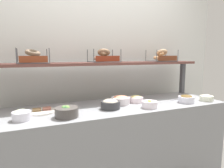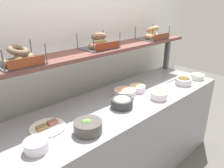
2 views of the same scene
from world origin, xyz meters
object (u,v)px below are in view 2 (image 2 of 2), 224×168
bowl_chocolate_spread (184,81)px  bowl_veggie_mix (88,126)px  bowl_potato_salad (198,76)px  bowl_scallion_spread (36,144)px  bagel_basket_everything (99,43)px  bowl_lox_spread (125,92)px  bagel_basket_plain (152,35)px  bowl_tuna_salad (122,102)px  serving_spoon_near_plate (173,80)px  bagel_basket_poppy (19,58)px  serving_plate_white (48,127)px  bowl_fruit_salad (159,95)px  bowl_egg_salad (137,88)px

bowl_chocolate_spread → bowl_veggie_mix: bowl_veggie_mix is taller
bowl_chocolate_spread → bowl_potato_salad: 0.27m
bowl_chocolate_spread → bowl_scallion_spread: bowl_scallion_spread is taller
bowl_potato_salad → bagel_basket_everything: 1.23m
bowl_lox_spread → bagel_basket_plain: 0.82m
bowl_tuna_salad → serving_spoon_near_plate: size_ratio=1.01×
bowl_potato_salad → bagel_basket_poppy: 1.88m
bowl_potato_salad → bowl_scallion_spread: size_ratio=1.00×
bowl_veggie_mix → serving_plate_white: size_ratio=0.78×
bowl_tuna_salad → bowl_scallion_spread: bearing=-177.3°
serving_spoon_near_plate → bagel_basket_plain: bearing=100.1°
bagel_basket_plain → bowl_veggie_mix: bearing=-161.0°
bowl_potato_salad → bowl_veggie_mix: size_ratio=0.75×
bowl_veggie_mix → bowl_fruit_salad: bowl_veggie_mix is taller
bowl_chocolate_spread → bowl_scallion_spread: 1.62m
bowl_chocolate_spread → bagel_basket_plain: size_ratio=0.53×
bowl_potato_salad → bowl_lox_spread: 0.98m
bowl_potato_salad → bagel_basket_plain: bearing=122.4°
bowl_chocolate_spread → serving_spoon_near_plate: size_ratio=0.92×
bowl_veggie_mix → bowl_scallion_spread: size_ratio=1.34×
bowl_veggie_mix → bowl_scallion_spread: bowl_veggie_mix is taller
bowl_lox_spread → bagel_basket_everything: (-0.09, 0.25, 0.43)m
bowl_fruit_salad → bowl_egg_salad: bearing=91.4°
bowl_lox_spread → bagel_basket_everything: bearing=109.6°
bowl_veggie_mix → bagel_basket_poppy: (-0.22, 0.43, 0.43)m
bowl_egg_salad → serving_spoon_near_plate: size_ratio=0.86×
bagel_basket_plain → bowl_potato_salad: bearing=-57.6°
bowl_chocolate_spread → bowl_tuna_salad: size_ratio=0.91×
bowl_scallion_spread → bagel_basket_everything: bagel_basket_everything is taller
bowl_chocolate_spread → bowl_veggie_mix: 1.28m
bowl_veggie_mix → bagel_basket_plain: (1.26, 0.44, 0.43)m
bowl_lox_spread → bagel_basket_everything: bagel_basket_everything is taller
bowl_veggie_mix → bagel_basket_poppy: size_ratio=0.67×
bagel_basket_poppy → bagel_basket_everything: 0.73m
bowl_chocolate_spread → bagel_basket_plain: (-0.02, 0.43, 0.44)m
bagel_basket_everything → bowl_veggie_mix: bearing=-137.4°
bowl_lox_spread → bowl_fruit_salad: bearing=-51.4°
bowl_egg_salad → bowl_scallion_spread: bearing=-171.5°
bowl_egg_salad → bowl_veggie_mix: bearing=-163.9°
bagel_basket_plain → bowl_egg_salad: bearing=-156.5°
bowl_potato_salad → bowl_lox_spread: (-0.95, 0.24, 0.01)m
bowl_chocolate_spread → bowl_lox_spread: size_ratio=0.85×
bowl_scallion_spread → bowl_fruit_salad: bowl_scallion_spread is taller
serving_plate_white → bowl_potato_salad: bearing=-8.2°
bowl_veggie_mix → bagel_basket_everything: bagel_basket_everything is taller
bowl_egg_salad → bowl_veggie_mix: 0.82m
bowl_egg_salad → bowl_potato_salad: (0.76, -0.25, -0.00)m
bowl_fruit_salad → serving_spoon_near_plate: 0.55m
bowl_tuna_salad → bowl_scallion_spread: 0.77m
bowl_tuna_salad → bagel_basket_plain: bearing=22.2°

